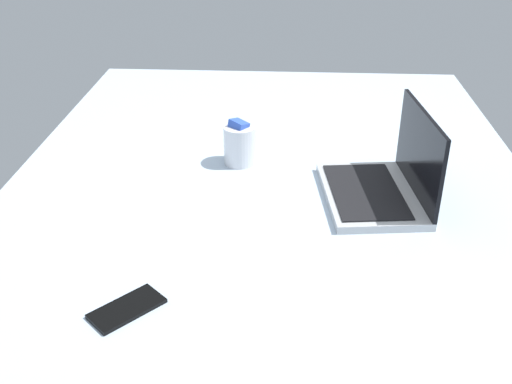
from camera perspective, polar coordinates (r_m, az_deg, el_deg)
bed_mattress at (r=169.52cm, az=1.41°, el=-0.80°), size 180.00×140.00×18.00cm
laptop at (r=153.70cm, az=12.07°, el=0.88°), size 35.40×26.60×23.00cm
snack_cup at (r=168.06cm, az=-1.53°, el=4.61°), size 9.29×9.00×13.18cm
cell_phone at (r=118.82cm, az=-12.15°, el=-10.75°), size 14.85×14.56×0.80cm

